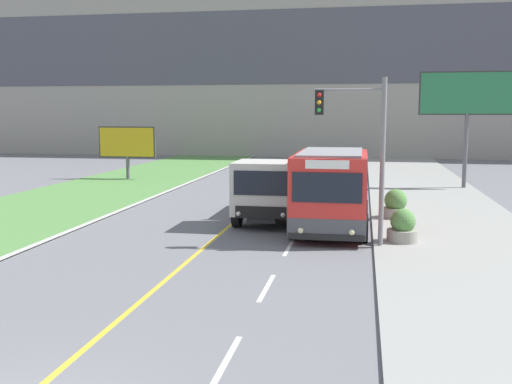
{
  "coord_description": "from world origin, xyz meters",
  "views": [
    {
      "loc": [
        5.08,
        -6.75,
        4.43
      ],
      "look_at": [
        1.1,
        15.49,
        1.4
      ],
      "focal_mm": 42.0,
      "sensor_mm": 36.0,
      "label": 1
    }
  ],
  "objects_px": {
    "traffic_light_mast": "(362,140)",
    "billboard_small": "(127,143)",
    "city_bus": "(331,192)",
    "dump_truck": "(269,191)",
    "planter_round_near": "(403,227)",
    "planter_round_second": "(396,205)",
    "billboard_large": "(468,98)"
  },
  "relations": [
    {
      "from": "traffic_light_mast",
      "to": "planter_round_second",
      "type": "height_order",
      "value": "traffic_light_mast"
    },
    {
      "from": "dump_truck",
      "to": "billboard_large",
      "type": "relative_size",
      "value": 0.97
    },
    {
      "from": "traffic_light_mast",
      "to": "billboard_small",
      "type": "height_order",
      "value": "traffic_light_mast"
    },
    {
      "from": "billboard_large",
      "to": "planter_round_near",
      "type": "height_order",
      "value": "billboard_large"
    },
    {
      "from": "planter_round_near",
      "to": "city_bus",
      "type": "bearing_deg",
      "value": 148.8
    },
    {
      "from": "city_bus",
      "to": "billboard_small",
      "type": "bearing_deg",
      "value": 132.59
    },
    {
      "from": "traffic_light_mast",
      "to": "planter_round_second",
      "type": "bearing_deg",
      "value": 75.24
    },
    {
      "from": "dump_truck",
      "to": "billboard_large",
      "type": "height_order",
      "value": "billboard_large"
    },
    {
      "from": "city_bus",
      "to": "dump_truck",
      "type": "height_order",
      "value": "city_bus"
    },
    {
      "from": "city_bus",
      "to": "planter_round_second",
      "type": "xyz_separation_m",
      "value": [
        2.51,
        3.19,
        -0.93
      ]
    },
    {
      "from": "city_bus",
      "to": "planter_round_near",
      "type": "height_order",
      "value": "city_bus"
    },
    {
      "from": "dump_truck",
      "to": "traffic_light_mast",
      "type": "relative_size",
      "value": 1.18
    },
    {
      "from": "dump_truck",
      "to": "billboard_large",
      "type": "bearing_deg",
      "value": 53.1
    },
    {
      "from": "dump_truck",
      "to": "planter_round_second",
      "type": "bearing_deg",
      "value": 18.82
    },
    {
      "from": "traffic_light_mast",
      "to": "planter_round_near",
      "type": "bearing_deg",
      "value": 26.4
    },
    {
      "from": "billboard_large",
      "to": "planter_round_second",
      "type": "distance_m",
      "value": 12.63
    },
    {
      "from": "dump_truck",
      "to": "planter_round_near",
      "type": "bearing_deg",
      "value": -30.75
    },
    {
      "from": "billboard_large",
      "to": "planter_round_near",
      "type": "bearing_deg",
      "value": -105.84
    },
    {
      "from": "billboard_large",
      "to": "traffic_light_mast",
      "type": "bearing_deg",
      "value": -109.75
    },
    {
      "from": "city_bus",
      "to": "dump_truck",
      "type": "distance_m",
      "value": 2.94
    },
    {
      "from": "city_bus",
      "to": "planter_round_second",
      "type": "distance_m",
      "value": 4.17
    },
    {
      "from": "billboard_small",
      "to": "planter_round_second",
      "type": "height_order",
      "value": "billboard_small"
    },
    {
      "from": "city_bus",
      "to": "planter_round_near",
      "type": "xyz_separation_m",
      "value": [
        2.51,
        -1.52,
        -0.96
      ]
    },
    {
      "from": "traffic_light_mast",
      "to": "billboard_small",
      "type": "distance_m",
      "value": 23.39
    },
    {
      "from": "billboard_large",
      "to": "planter_round_second",
      "type": "height_order",
      "value": "billboard_large"
    },
    {
      "from": "dump_truck",
      "to": "traffic_light_mast",
      "type": "distance_m",
      "value": 5.64
    },
    {
      "from": "traffic_light_mast",
      "to": "billboard_large",
      "type": "xyz_separation_m",
      "value": [
        5.85,
        16.3,
        1.69
      ]
    },
    {
      "from": "dump_truck",
      "to": "billboard_small",
      "type": "relative_size",
      "value": 1.68
    },
    {
      "from": "dump_truck",
      "to": "traffic_light_mast",
      "type": "bearing_deg",
      "value": -45.76
    },
    {
      "from": "billboard_small",
      "to": "traffic_light_mast",
      "type": "bearing_deg",
      "value": -49.16
    },
    {
      "from": "city_bus",
      "to": "traffic_light_mast",
      "type": "distance_m",
      "value": 3.19
    },
    {
      "from": "city_bus",
      "to": "billboard_small",
      "type": "relative_size",
      "value": 1.42
    }
  ]
}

